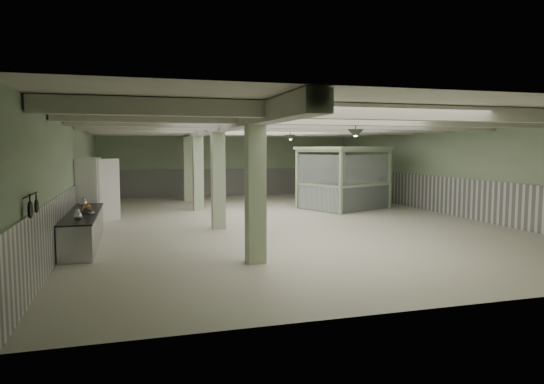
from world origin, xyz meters
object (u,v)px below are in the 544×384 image
object	(u,v)px
prep_counter	(84,229)
guard_booth	(343,167)
walkin_cooler	(90,190)
filing_cabinet	(383,192)

from	to	relation	value
prep_counter	guard_booth	xyz separation A→B (m)	(10.28, 5.54, 1.36)
walkin_cooler	prep_counter	bearing A→B (deg)	-88.71
walkin_cooler	guard_booth	size ratio (longest dim) A/B	0.63
guard_booth	prep_counter	bearing A→B (deg)	-174.60
filing_cabinet	prep_counter	bearing A→B (deg)	-135.23
prep_counter	filing_cabinet	xyz separation A→B (m)	(12.30, 5.65, 0.20)
prep_counter	walkin_cooler	size ratio (longest dim) A/B	1.73
prep_counter	filing_cabinet	distance (m)	13.54
prep_counter	filing_cabinet	world-z (taller)	filing_cabinet
guard_booth	filing_cabinet	size ratio (longest dim) A/B	3.19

